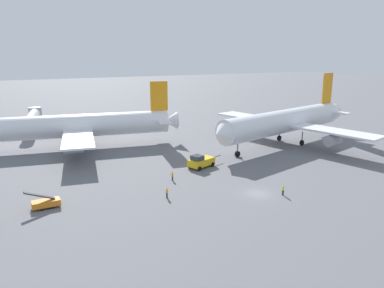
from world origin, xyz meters
name	(u,v)px	position (x,y,z in m)	size (l,w,h in m)	color
ground_plane	(257,194)	(0.00, 0.00, 0.00)	(600.00, 600.00, 0.00)	slate
airliner_at_gate_left	(69,127)	(-22.47, 44.63, 5.30)	(54.04, 40.82, 15.56)	white
airliner_being_pushed	(285,122)	(26.08, 24.05, 5.87)	(47.32, 45.08, 17.10)	white
pushback_tug	(201,161)	(-1.60, 16.72, 1.28)	(8.69, 4.38, 3.02)	gold
gse_belt_loader_portside	(46,203)	(-31.58, 9.61, 0.83)	(4.95, 1.92, 3.02)	orange
ground_crew_marshaller_foreground	(167,193)	(-13.96, 5.05, 0.89)	(0.36, 0.36, 1.72)	#2D3351
ground_crew_ramp_agent_by_cones	(283,190)	(3.29, -2.39, 0.90)	(0.36, 0.36, 1.72)	black
ground_crew_wing_walker_right	(172,176)	(-9.87, 12.13, 0.83)	(0.44, 0.39, 1.60)	#2D3351
jet_bridge	(32,117)	(-28.98, 69.68, 4.17)	(6.91, 22.65, 5.94)	#B7B7BC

